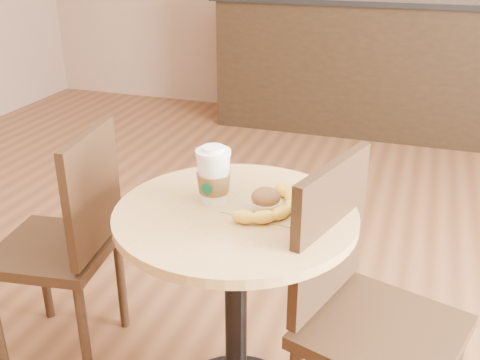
{
  "coord_description": "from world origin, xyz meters",
  "views": [
    {
      "loc": [
        0.51,
        -1.32,
        1.49
      ],
      "look_at": [
        0.04,
        0.09,
        0.83
      ],
      "focal_mm": 42.0,
      "sensor_mm": 36.0,
      "label": 1
    }
  ],
  "objects_px": {
    "chair_left": "(68,239)",
    "muffin": "(266,201)",
    "cafe_table": "(236,272)",
    "banana": "(272,204)",
    "chair_right": "(362,309)",
    "coffee_cup": "(214,177)"
  },
  "relations": [
    {
      "from": "chair_left",
      "to": "banana",
      "type": "xyz_separation_m",
      "value": [
        0.76,
        -0.05,
        0.28
      ]
    },
    {
      "from": "chair_right",
      "to": "coffee_cup",
      "type": "xyz_separation_m",
      "value": [
        -0.47,
        0.06,
        0.32
      ]
    },
    {
      "from": "cafe_table",
      "to": "chair_right",
      "type": "xyz_separation_m",
      "value": [
        0.39,
        -0.02,
        -0.03
      ]
    },
    {
      "from": "cafe_table",
      "to": "banana",
      "type": "relative_size",
      "value": 2.75
    },
    {
      "from": "banana",
      "to": "chair_left",
      "type": "bearing_deg",
      "value": -161.87
    },
    {
      "from": "cafe_table",
      "to": "coffee_cup",
      "type": "relative_size",
      "value": 4.32
    },
    {
      "from": "chair_left",
      "to": "chair_right",
      "type": "bearing_deg",
      "value": 76.84
    },
    {
      "from": "chair_right",
      "to": "muffin",
      "type": "relative_size",
      "value": 10.86
    },
    {
      "from": "coffee_cup",
      "to": "muffin",
      "type": "relative_size",
      "value": 2.02
    },
    {
      "from": "muffin",
      "to": "banana",
      "type": "bearing_deg",
      "value": 60.16
    },
    {
      "from": "coffee_cup",
      "to": "chair_left",
      "type": "bearing_deg",
      "value": 179.01
    },
    {
      "from": "coffee_cup",
      "to": "muffin",
      "type": "bearing_deg",
      "value": -8.23
    },
    {
      "from": "coffee_cup",
      "to": "banana",
      "type": "height_order",
      "value": "coffee_cup"
    },
    {
      "from": "muffin",
      "to": "chair_right",
      "type": "bearing_deg",
      "value": -5.94
    },
    {
      "from": "chair_right",
      "to": "banana",
      "type": "relative_size",
      "value": 3.41
    },
    {
      "from": "chair_left",
      "to": "muffin",
      "type": "xyz_separation_m",
      "value": [
        0.74,
        -0.07,
        0.3
      ]
    },
    {
      "from": "coffee_cup",
      "to": "cafe_table",
      "type": "bearing_deg",
      "value": -23.55
    },
    {
      "from": "chair_left",
      "to": "chair_right",
      "type": "height_order",
      "value": "chair_right"
    },
    {
      "from": "chair_left",
      "to": "coffee_cup",
      "type": "height_order",
      "value": "coffee_cup"
    },
    {
      "from": "coffee_cup",
      "to": "chair_right",
      "type": "bearing_deg",
      "value": -5.15
    },
    {
      "from": "chair_left",
      "to": "muffin",
      "type": "height_order",
      "value": "chair_left"
    },
    {
      "from": "cafe_table",
      "to": "coffee_cup",
      "type": "distance_m",
      "value": 0.3
    }
  ]
}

